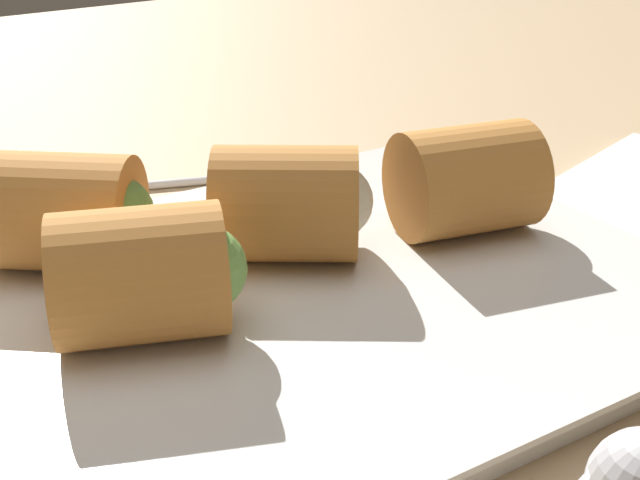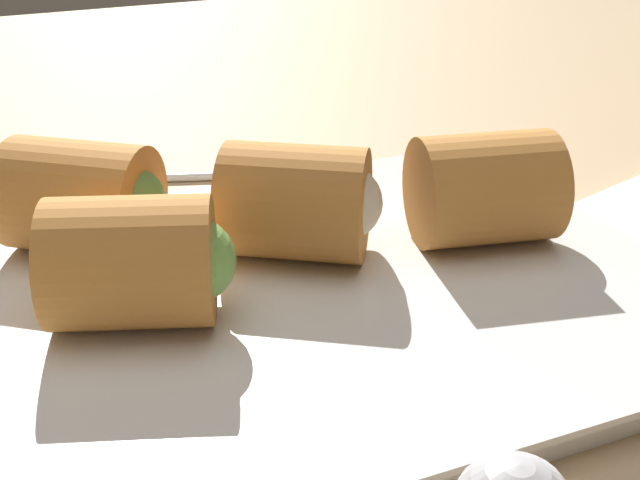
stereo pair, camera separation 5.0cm
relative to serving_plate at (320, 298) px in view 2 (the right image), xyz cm
name	(u,v)px [view 2 (the right image)]	position (x,y,z in cm)	size (l,w,h in cm)	color
table_surface	(324,306)	(-1.12, -2.12, -1.76)	(180.00, 140.00, 2.00)	tan
serving_plate	(320,298)	(0.00, 0.00, 0.00)	(31.16, 25.66, 1.50)	silver
roll_front_left	(142,262)	(7.64, 0.05, 3.38)	(7.95, 7.16, 5.28)	#B77533
roll_front_right	(305,203)	(-0.48, -2.86, 3.38)	(8.30, 7.94, 5.28)	#B77533
roll_back_left	(494,188)	(-9.30, -0.93, 3.38)	(7.81, 6.50, 5.28)	#B77533
roll_back_right	(88,198)	(8.42, -7.24, 3.38)	(8.35, 8.12, 5.28)	#B77533
spoon	(303,169)	(-5.54, -15.36, -0.19)	(16.64, 6.96, 1.26)	silver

